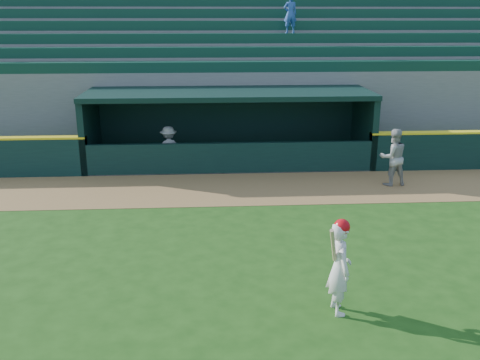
# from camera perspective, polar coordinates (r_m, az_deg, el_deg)

# --- Properties ---
(ground) EXTENTS (120.00, 120.00, 0.00)m
(ground) POSITION_cam_1_polar(r_m,az_deg,el_deg) (11.08, 0.51, -8.92)
(ground) COLOR #1C4310
(ground) RESTS_ON ground
(warning_track) EXTENTS (40.00, 3.00, 0.01)m
(warning_track) POSITION_cam_1_polar(r_m,az_deg,el_deg) (15.61, -0.73, -0.92)
(warning_track) COLOR olive
(warning_track) RESTS_ON ground
(dugout_player_front) EXTENTS (0.89, 0.73, 1.70)m
(dugout_player_front) POSITION_cam_1_polar(r_m,az_deg,el_deg) (16.37, 16.00, 2.35)
(dugout_player_front) COLOR #989893
(dugout_player_front) RESTS_ON ground
(dugout_player_inside) EXTENTS (1.03, 0.72, 1.45)m
(dugout_player_inside) POSITION_cam_1_polar(r_m,az_deg,el_deg) (17.45, -7.59, 3.35)
(dugout_player_inside) COLOR gray
(dugout_player_inside) RESTS_ON ground
(dugout) EXTENTS (9.40, 2.80, 2.46)m
(dugout) POSITION_cam_1_polar(r_m,az_deg,el_deg) (18.27, -1.22, 6.17)
(dugout) COLOR slate
(dugout) RESTS_ON ground
(stands) EXTENTS (34.50, 6.25, 7.59)m
(stands) POSITION_cam_1_polar(r_m,az_deg,el_deg) (22.64, -1.73, 11.01)
(stands) COLOR slate
(stands) RESTS_ON ground
(batter_at_plate) EXTENTS (0.53, 0.78, 1.71)m
(batter_at_plate) POSITION_cam_1_polar(r_m,az_deg,el_deg) (9.22, 10.56, -9.00)
(batter_at_plate) COLOR silver
(batter_at_plate) RESTS_ON ground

